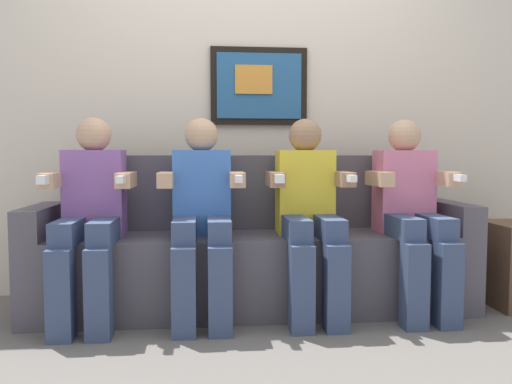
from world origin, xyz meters
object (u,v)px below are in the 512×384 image
Objects in this scene: couch at (253,256)px; person_leftmost at (91,211)px; person_left_center at (202,210)px; person_right_center at (309,208)px; person_rightmost at (411,207)px.

person_leftmost is (-0.89, -0.17, 0.29)m from couch.
person_right_center is at bearing -0.05° from person_left_center.
person_leftmost and person_right_center have the same top height.
person_right_center is at bearing 0.00° from person_leftmost.
person_left_center and person_rightmost have the same top height.
couch is 2.27× the size of person_left_center.
person_leftmost and person_left_center have the same top height.
couch is 2.27× the size of person_leftmost.
couch is at bearing 169.27° from person_rightmost.
person_leftmost is at bearing -179.95° from person_left_center.
couch is 0.95m from person_rightmost.
person_rightmost is (1.78, 0.00, -0.00)m from person_leftmost.
person_left_center is at bearing 0.05° from person_leftmost.
person_right_center is 1.00× the size of person_rightmost.
couch is 2.27× the size of person_rightmost.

